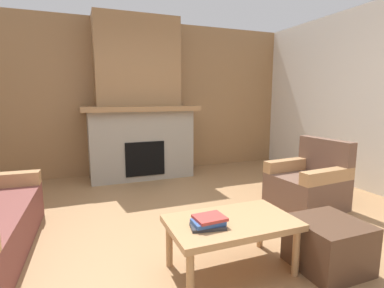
{
  "coord_description": "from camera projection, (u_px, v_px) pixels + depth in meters",
  "views": [
    {
      "loc": [
        -0.98,
        -2.41,
        1.38
      ],
      "look_at": [
        0.2,
        0.65,
        0.85
      ],
      "focal_mm": 27.44,
      "sensor_mm": 36.0,
      "label": 1
    }
  ],
  "objects": [
    {
      "name": "fireplace",
      "position": [
        139.0,
        110.0,
        5.02
      ],
      "size": [
        1.9,
        0.82,
        2.7
      ],
      "color": "gray",
      "rests_on": "ground"
    },
    {
      "name": "coffee_table",
      "position": [
        231.0,
        226.0,
        2.31
      ],
      "size": [
        1.0,
        0.6,
        0.43
      ],
      "color": "tan",
      "rests_on": "ground"
    },
    {
      "name": "wall_back_wood_panel",
      "position": [
        135.0,
        98.0,
        5.33
      ],
      "size": [
        6.0,
        0.12,
        2.7
      ],
      "primitive_type": "cube",
      "color": "#997047",
      "rests_on": "ground"
    },
    {
      "name": "ottoman",
      "position": [
        328.0,
        244.0,
        2.38
      ],
      "size": [
        0.52,
        0.52,
        0.4
      ],
      "primitive_type": "cube",
      "color": "#4C3323",
      "rests_on": "ground"
    },
    {
      "name": "ground",
      "position": [
        197.0,
        244.0,
        2.79
      ],
      "size": [
        9.0,
        9.0,
        0.0
      ],
      "primitive_type": "plane",
      "color": "#9E754C"
    },
    {
      "name": "armchair",
      "position": [
        309.0,
        183.0,
        3.72
      ],
      "size": [
        0.82,
        0.82,
        0.85
      ],
      "color": "brown",
      "rests_on": "ground"
    },
    {
      "name": "book_stack_near_edge",
      "position": [
        209.0,
        222.0,
        2.17
      ],
      "size": [
        0.28,
        0.22,
        0.08
      ],
      "color": "#2D2D33",
      "rests_on": "coffee_table"
    }
  ]
}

